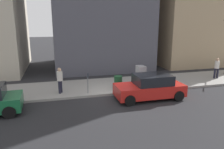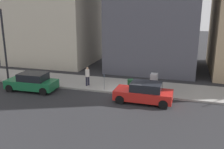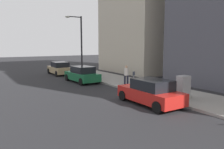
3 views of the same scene
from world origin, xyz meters
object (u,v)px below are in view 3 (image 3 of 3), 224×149
(parked_car_tan, at_px, (60,68))
(streetlamp, at_px, (79,40))
(office_tower_right, at_px, (149,0))
(parked_car_red, at_px, (150,92))
(parked_car_green, at_px, (82,74))
(parking_meter, at_px, (134,78))
(utility_box, at_px, (183,87))
(trash_bin, at_px, (158,87))
(pedestrian_midblock, at_px, (126,74))

(parked_car_tan, distance_m, streetlamp, 4.47)
(office_tower_right, bearing_deg, parked_car_tan, 167.40)
(parked_car_red, height_order, parked_car_green, same)
(parking_meter, bearing_deg, parked_car_tan, 97.39)
(utility_box, height_order, trash_bin, utility_box)
(pedestrian_midblock, relative_size, office_tower_right, 0.09)
(trash_bin, relative_size, office_tower_right, 0.05)
(trash_bin, distance_m, pedestrian_midblock, 3.91)
(trash_bin, bearing_deg, parked_car_tan, 98.05)
(parked_car_tan, bearing_deg, streetlamp, -61.38)
(streetlamp, height_order, office_tower_right, office_tower_right)
(parked_car_green, bearing_deg, office_tower_right, 16.25)
(parked_car_tan, bearing_deg, trash_bin, -81.47)
(parking_meter, height_order, office_tower_right, office_tower_right)
(parked_car_red, relative_size, parked_car_tan, 1.00)
(parked_car_green, xyz_separation_m, streetlamp, (1.47, 3.83, 3.28))
(parked_car_green, xyz_separation_m, parked_car_tan, (0.04, 6.50, 0.00))
(parked_car_tan, xyz_separation_m, trash_bin, (2.05, -14.49, -0.14))
(trash_bin, distance_m, office_tower_right, 17.67)
(parking_meter, bearing_deg, trash_bin, -78.26)
(parked_car_green, relative_size, parking_meter, 3.16)
(parked_car_green, height_order, trash_bin, parked_car_green)
(parked_car_green, relative_size, pedestrian_midblock, 2.57)
(streetlamp, bearing_deg, utility_box, -85.73)
(parked_car_red, distance_m, utility_box, 2.46)
(streetlamp, relative_size, office_tower_right, 0.34)
(parked_car_red, bearing_deg, trash_bin, 36.02)
(pedestrian_midblock, bearing_deg, streetlamp, -59.46)
(trash_bin, height_order, pedestrian_midblock, pedestrian_midblock)
(parked_car_tan, bearing_deg, parking_meter, -82.13)
(pedestrian_midblock, xyz_separation_m, office_tower_right, (9.50, 8.01, 8.40))
(parked_car_red, distance_m, streetlamp, 13.73)
(trash_bin, bearing_deg, office_tower_right, 51.10)
(parked_car_green, bearing_deg, parked_car_red, -91.86)
(parked_car_red, xyz_separation_m, trash_bin, (2.02, 1.45, -0.14))
(parked_car_red, xyz_separation_m, parked_car_green, (-0.06, 9.44, 0.00))
(parked_car_red, height_order, pedestrian_midblock, pedestrian_midblock)
(utility_box, xyz_separation_m, office_tower_right, (9.19, 13.71, 8.64))
(utility_box, height_order, streetlamp, streetlamp)
(parked_car_green, xyz_separation_m, office_tower_right, (11.68, 3.90, 8.75))
(parked_car_green, height_order, parked_car_tan, same)
(streetlamp, bearing_deg, parking_meter, -89.01)
(trash_bin, bearing_deg, streetlamp, 92.99)
(parked_car_tan, relative_size, office_tower_right, 0.22)
(streetlamp, distance_m, pedestrian_midblock, 8.49)
(parked_car_green, relative_size, trash_bin, 4.74)
(streetlamp, bearing_deg, trash_bin, -87.01)
(parked_car_red, distance_m, parked_car_green, 9.44)
(parked_car_tan, height_order, streetlamp, streetlamp)
(utility_box, xyz_separation_m, streetlamp, (-1.02, 13.64, 3.17))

